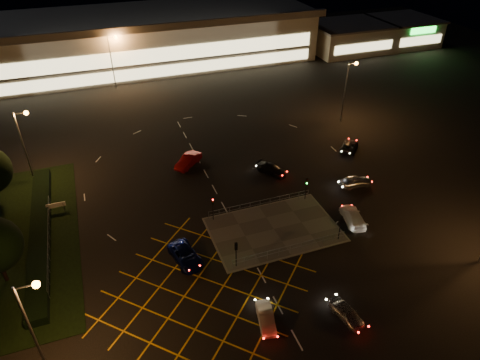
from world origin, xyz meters
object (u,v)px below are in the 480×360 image
object	(u,v)px
signal_nw	(213,204)
car_far_dkgrey	(271,169)
car_near_silver	(347,313)
car_right_silver	(355,181)
car_left_blue	(185,255)
signal_ne	(306,184)
car_east_grey	(349,146)
car_queue_white	(266,318)
car_approach_white	(353,216)
signal_sw	(236,250)
signal_se	(341,223)
car_circ_red	(188,161)

from	to	relation	value
signal_nw	car_far_dkgrey	distance (m)	12.81
car_near_silver	car_right_silver	world-z (taller)	car_right_silver
car_near_silver	signal_nw	bearing A→B (deg)	101.80
car_left_blue	car_right_silver	world-z (taller)	car_right_silver
signal_ne	car_left_blue	bearing A→B (deg)	-162.27
signal_nw	car_east_grey	xyz separation A→B (m)	(24.02, 9.09, -1.75)
car_queue_white	car_approach_white	world-z (taller)	car_approach_white
signal_sw	car_approach_white	xyz separation A→B (m)	(15.26, 2.30, -1.65)
signal_se	car_circ_red	distance (m)	23.99
car_near_silver	car_approach_white	bearing A→B (deg)	44.72
signal_nw	car_near_silver	distance (m)	18.90
signal_sw	car_east_grey	world-z (taller)	signal_sw
car_left_blue	car_approach_white	distance (m)	19.90
signal_ne	car_queue_white	size ratio (longest dim) A/B	0.84
car_near_silver	car_east_grey	world-z (taller)	car_near_silver
signal_se	car_far_dkgrey	size ratio (longest dim) A/B	0.72
car_right_silver	car_approach_white	world-z (taller)	car_right_silver
car_near_silver	car_far_dkgrey	distance (m)	24.72
car_east_grey	signal_ne	bearing A→B (deg)	83.11
car_right_silver	car_east_grey	bearing A→B (deg)	-22.07
signal_se	car_right_silver	xyz separation A→B (m)	(7.52, 8.45, -1.64)
car_circ_red	car_left_blue	bearing A→B (deg)	-57.52
signal_nw	car_left_blue	world-z (taller)	signal_nw
signal_se	car_near_silver	bearing A→B (deg)	63.03
signal_nw	car_east_grey	size ratio (longest dim) A/B	0.71
signal_sw	car_far_dkgrey	distance (m)	18.48
car_left_blue	car_circ_red	world-z (taller)	car_circ_red
signal_nw	car_left_blue	distance (m)	7.25
signal_se	car_left_blue	distance (m)	16.94
signal_nw	car_circ_red	distance (m)	12.99
car_near_silver	car_queue_white	xyz separation A→B (m)	(-7.04, 1.99, -0.01)
signal_ne	car_right_silver	distance (m)	7.71
signal_sw	signal_se	size ratio (longest dim) A/B	1.00
car_circ_red	car_approach_white	xyz separation A→B (m)	(14.98, -18.58, -0.08)
car_left_blue	car_east_grey	size ratio (longest dim) A/B	1.14
car_approach_white	car_far_dkgrey	bearing A→B (deg)	-56.92
signal_se	car_near_silver	distance (m)	10.68
signal_nw	car_queue_white	xyz separation A→B (m)	(0.18, -15.39, -1.75)
signal_nw	car_near_silver	xyz separation A→B (m)	(7.22, -17.38, -1.73)
car_circ_red	signal_sw	bearing A→B (deg)	-43.16
car_far_dkgrey	car_approach_white	xyz separation A→B (m)	(4.75, -12.81, 0.07)
car_queue_white	signal_ne	bearing A→B (deg)	64.25
car_left_blue	car_queue_white	bearing A→B (deg)	-75.74
car_right_silver	car_near_silver	bearing A→B (deg)	150.86
signal_sw	car_near_silver	distance (m)	11.97
car_left_blue	car_right_silver	bearing A→B (deg)	2.11
car_left_blue	car_far_dkgrey	size ratio (longest dim) A/B	1.14
car_queue_white	car_circ_red	size ratio (longest dim) A/B	0.79
signal_se	signal_nw	xyz separation A→B (m)	(-12.00, 7.99, 0.00)
signal_se	signal_ne	xyz separation A→B (m)	(0.00, 7.99, 0.00)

